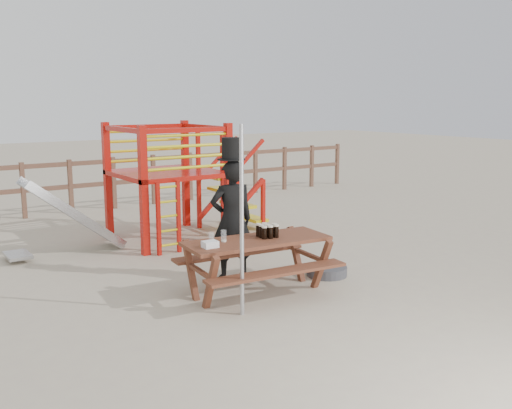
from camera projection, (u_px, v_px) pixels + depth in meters
The scene contains 10 objects.
ground at pixel (279, 295), 7.37m from camera, with size 60.00×60.00×0.00m, color tan.
back_fence at pixel (92, 179), 12.89m from camera, with size 15.09×0.09×1.20m.
playground_fort at pixel (163, 181), 10.14m from camera, with size 4.71×1.84×2.10m.
picnic_table at pixel (257, 259), 7.36m from camera, with size 2.01×1.49×0.73m.
man_with_hat at pixel (232, 217), 7.92m from camera, with size 0.69×0.53×1.99m.
metal_pole at pixel (242, 222), 6.51m from camera, with size 0.05×0.05×2.23m, color #B2B2B7.
parasol_base at pixel (327, 271), 8.20m from camera, with size 0.58×0.58×0.25m.
paper_bag at pixel (210, 244), 6.89m from camera, with size 0.18×0.14×0.08m, color white.
stout_pints at pixel (267, 231), 7.40m from camera, with size 0.27×0.25×0.17m.
empty_glasses at pixel (218, 238), 7.10m from camera, with size 0.27×0.10×0.15m.
Camera 1 is at (-4.27, -5.61, 2.48)m, focal length 40.00 mm.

